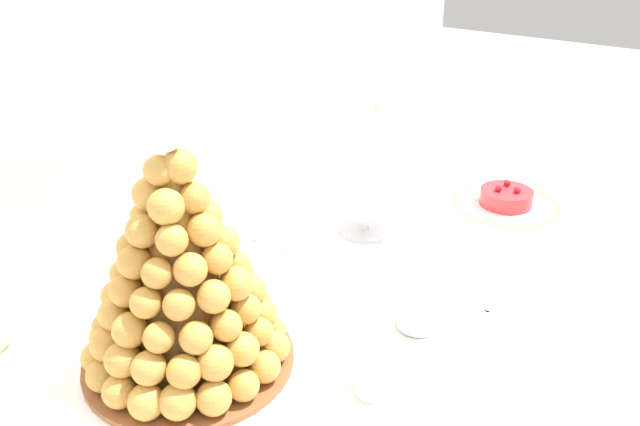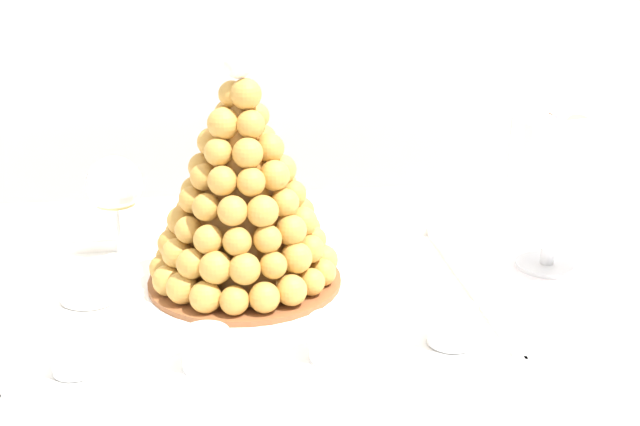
# 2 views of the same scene
# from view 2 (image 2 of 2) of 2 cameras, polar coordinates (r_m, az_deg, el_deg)

# --- Properties ---
(buffet_table) EXTENTS (1.71, 0.98, 0.75)m
(buffet_table) POSITION_cam_2_polar(r_m,az_deg,el_deg) (1.22, 5.58, -9.55)
(buffet_table) COLOR brown
(buffet_table) RESTS_ON ground_plane
(serving_tray) EXTENTS (0.60, 0.45, 0.02)m
(serving_tray) POSITION_cam_2_polar(r_m,az_deg,el_deg) (1.15, -4.11, -6.18)
(serving_tray) COLOR white
(serving_tray) RESTS_ON buffet_table
(croquembouche) EXTENTS (0.27, 0.27, 0.33)m
(croquembouche) POSITION_cam_2_polar(r_m,az_deg,el_deg) (1.16, -5.30, 1.07)
(croquembouche) COLOR brown
(croquembouche) RESTS_ON serving_tray
(dessert_cup_left) EXTENTS (0.05, 0.05, 0.05)m
(dessert_cup_left) POSITION_cam_2_polar(r_m,az_deg,el_deg) (1.02, -16.29, -9.16)
(dessert_cup_left) COLOR silver
(dessert_cup_left) RESTS_ON serving_tray
(dessert_cup_mid_left) EXTENTS (0.06, 0.06, 0.05)m
(dessert_cup_mid_left) POSITION_cam_2_polar(r_m,az_deg,el_deg) (1.00, -7.73, -9.20)
(dessert_cup_mid_left) COLOR silver
(dessert_cup_mid_left) RESTS_ON serving_tray
(dessert_cup_centre) EXTENTS (0.05, 0.05, 0.05)m
(dessert_cup_centre) POSITION_cam_2_polar(r_m,az_deg,el_deg) (1.01, 0.72, -8.55)
(dessert_cup_centre) COLOR silver
(dessert_cup_centre) RESTS_ON serving_tray
(dessert_cup_mid_right) EXTENTS (0.06, 0.06, 0.05)m
(dessert_cup_mid_right) POSITION_cam_2_polar(r_m,az_deg,el_deg) (1.05, 8.92, -7.53)
(dessert_cup_mid_right) COLOR silver
(dessert_cup_mid_right) RESTS_ON serving_tray
(creme_brulee_ramekin) EXTENTS (0.08, 0.08, 0.02)m
(creme_brulee_ramekin) POSITION_cam_2_polar(r_m,az_deg,el_deg) (1.20, -15.27, -4.98)
(creme_brulee_ramekin) COLOR white
(creme_brulee_ramekin) RESTS_ON serving_tray
(macaron_goblet) EXTENTS (0.14, 0.14, 0.24)m
(macaron_goblet) POSITION_cam_2_polar(r_m,az_deg,el_deg) (1.28, 15.59, 2.30)
(macaron_goblet) COLOR white
(macaron_goblet) RESTS_ON buffet_table
(wine_glass) EXTENTS (0.08, 0.08, 0.16)m
(wine_glass) POSITION_cam_2_polar(r_m,az_deg,el_deg) (1.31, -13.71, 1.70)
(wine_glass) COLOR silver
(wine_glass) RESTS_ON buffet_table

